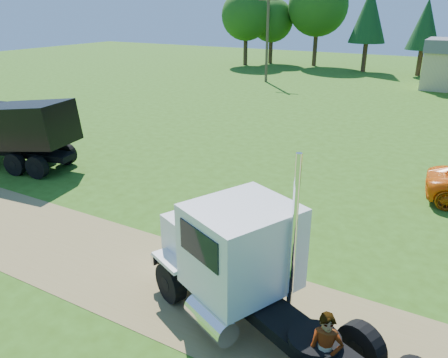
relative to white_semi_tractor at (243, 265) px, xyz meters
The scene contains 6 objects.
ground 2.26m from the white_semi_tractor, 168.19° to the left, with size 140.00×140.00×0.00m, color #2E5111.
dirt_track 2.25m from the white_semi_tractor, 168.19° to the left, with size 120.00×4.20×0.01m, color olive.
white_semi_tractor is the anchor object (origin of this frame).
black_dump_truck 16.38m from the white_semi_tractor, 163.44° to the left, with size 8.17×3.72×3.46m.
spectator_a 2.87m from the white_semi_tractor, 25.04° to the right, with size 0.70×0.46×1.93m, color #999999.
tree_row 50.69m from the white_semi_tractor, 92.02° to the left, with size 57.80×13.35×11.51m.
Camera 1 is at (5.74, -8.60, 7.62)m, focal length 35.00 mm.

